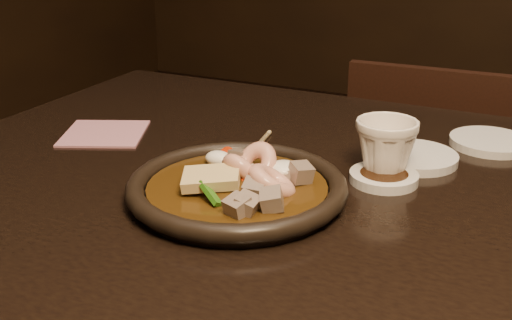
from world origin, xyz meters
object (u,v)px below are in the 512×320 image
at_px(table, 440,264).
at_px(chair, 426,204).
at_px(plate, 237,189).
at_px(tea_cup, 386,146).

distance_m(table, chair, 0.75).
distance_m(chair, plate, 0.85).
bearing_deg(table, chair, 101.60).
relative_size(chair, tea_cup, 8.87).
height_order(chair, plate, chair).
relative_size(plate, tea_cup, 3.28).
bearing_deg(plate, tea_cup, 46.74).
xyz_separation_m(table, tea_cup, (-0.10, 0.08, 0.12)).
relative_size(table, tea_cup, 17.88).
bearing_deg(tea_cup, table, -38.42).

